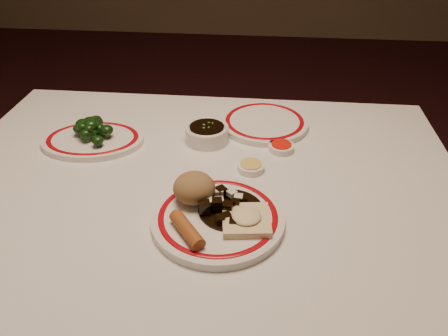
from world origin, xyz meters
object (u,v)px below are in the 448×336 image
(dining_table, at_px, (199,213))
(spring_roll, at_px, (187,230))
(stirfry_heap, at_px, (227,207))
(broccoli_plate, at_px, (93,140))
(rice_mound, at_px, (194,188))
(broccoli_pile, at_px, (91,127))
(soy_bowl, at_px, (207,134))
(main_plate, at_px, (218,218))
(fried_wonton, at_px, (246,219))

(dining_table, xyz_separation_m, spring_roll, (0.01, -0.19, 0.12))
(stirfry_heap, height_order, broccoli_plate, stirfry_heap)
(rice_mound, relative_size, broccoli_pile, 0.71)
(stirfry_heap, bearing_deg, dining_table, 123.50)
(rice_mound, distance_m, stirfry_heap, 0.08)
(dining_table, relative_size, stirfry_heap, 9.18)
(dining_table, xyz_separation_m, broccoli_pile, (-0.30, 0.15, 0.13))
(spring_roll, relative_size, soy_bowl, 0.88)
(main_plate, xyz_separation_m, broccoli_pile, (-0.36, 0.29, 0.03))
(fried_wonton, height_order, soy_bowl, fried_wonton)
(rice_mound, height_order, broccoli_plate, rice_mound)
(rice_mound, xyz_separation_m, spring_roll, (0.00, -0.11, -0.02))
(stirfry_heap, distance_m, broccoli_pile, 0.46)
(spring_roll, distance_m, soy_bowl, 0.38)
(stirfry_heap, bearing_deg, broccoli_plate, 145.07)
(dining_table, distance_m, soy_bowl, 0.22)
(main_plate, relative_size, fried_wonton, 3.06)
(stirfry_heap, bearing_deg, spring_roll, -130.41)
(fried_wonton, relative_size, soy_bowl, 0.92)
(main_plate, bearing_deg, spring_roll, -129.85)
(spring_roll, bearing_deg, fried_wonton, -14.12)
(main_plate, xyz_separation_m, soy_bowl, (-0.06, 0.32, 0.01))
(stirfry_heap, xyz_separation_m, broccoli_plate, (-0.37, 0.26, -0.02))
(dining_table, height_order, spring_roll, spring_roll)
(stirfry_heap, relative_size, broccoli_plate, 0.47)
(rice_mound, bearing_deg, spring_roll, -88.72)
(dining_table, relative_size, spring_roll, 12.29)
(stirfry_heap, relative_size, broccoli_pile, 1.08)
(rice_mound, bearing_deg, fried_wonton, -29.15)
(broccoli_plate, bearing_deg, dining_table, -26.06)
(spring_roll, bearing_deg, soy_bowl, 55.40)
(rice_mound, distance_m, spring_roll, 0.11)
(soy_bowl, bearing_deg, dining_table, -88.87)
(rice_mound, bearing_deg, soy_bowl, 92.18)
(spring_roll, xyz_separation_m, fried_wonton, (0.11, 0.04, -0.00))
(rice_mound, distance_m, broccoli_pile, 0.39)
(main_plate, bearing_deg, stirfry_heap, 47.70)
(main_plate, height_order, soy_bowl, soy_bowl)
(main_plate, height_order, broccoli_pile, broccoli_pile)
(main_plate, bearing_deg, broccoli_plate, 142.10)
(main_plate, xyz_separation_m, fried_wonton, (0.06, -0.02, 0.02))
(broccoli_pile, bearing_deg, main_plate, -38.64)
(dining_table, xyz_separation_m, broccoli_plate, (-0.29, 0.14, 0.10))
(dining_table, relative_size, broccoli_pile, 9.92)
(main_plate, relative_size, stirfry_heap, 2.37)
(main_plate, relative_size, spring_roll, 3.17)
(fried_wonton, xyz_separation_m, soy_bowl, (-0.12, 0.33, -0.01))
(soy_bowl, bearing_deg, spring_roll, -88.07)
(dining_table, relative_size, broccoli_plate, 4.33)
(fried_wonton, distance_m, stirfry_heap, 0.05)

